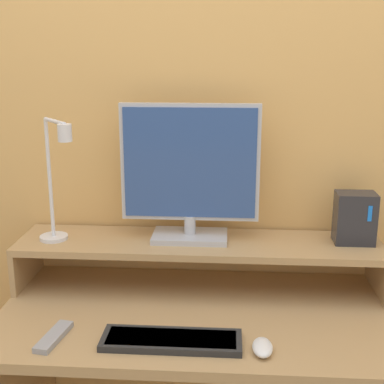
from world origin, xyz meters
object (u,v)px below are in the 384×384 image
(monitor, at_px, (190,172))
(desk_lamp, at_px, (56,184))
(keyboard, at_px, (171,340))
(mouse, at_px, (262,347))
(remote_control, at_px, (54,337))
(router_dock, at_px, (355,218))

(monitor, xyz_separation_m, desk_lamp, (-0.40, -0.07, -0.03))
(desk_lamp, relative_size, keyboard, 1.07)
(desk_lamp, bearing_deg, monitor, 10.16)
(desk_lamp, distance_m, keyboard, 0.60)
(keyboard, distance_m, mouse, 0.24)
(monitor, bearing_deg, remote_control, -131.81)
(monitor, xyz_separation_m, mouse, (0.21, -0.40, -0.36))
(monitor, bearing_deg, keyboard, -93.28)
(monitor, relative_size, desk_lamp, 1.10)
(desk_lamp, relative_size, mouse, 4.33)
(keyboard, distance_m, remote_control, 0.32)
(keyboard, bearing_deg, router_dock, 35.03)
(router_dock, relative_size, mouse, 1.79)
(monitor, height_order, desk_lamp, monitor)
(keyboard, bearing_deg, mouse, -6.33)
(desk_lamp, xyz_separation_m, mouse, (0.62, -0.33, -0.34))
(desk_lamp, bearing_deg, remote_control, -77.44)
(router_dock, bearing_deg, remote_control, -156.04)
(router_dock, xyz_separation_m, mouse, (-0.30, -0.40, -0.22))
(keyboard, bearing_deg, desk_lamp, 141.72)
(mouse, distance_m, remote_control, 0.55)
(mouse, xyz_separation_m, remote_control, (-0.55, 0.02, -0.01))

